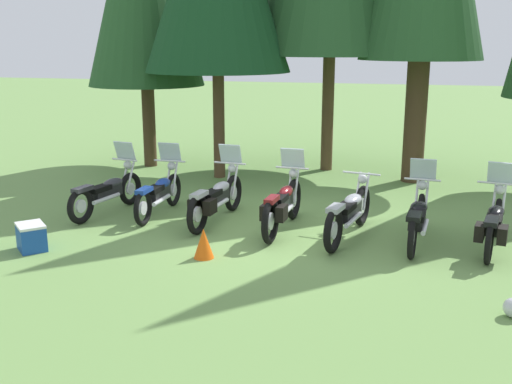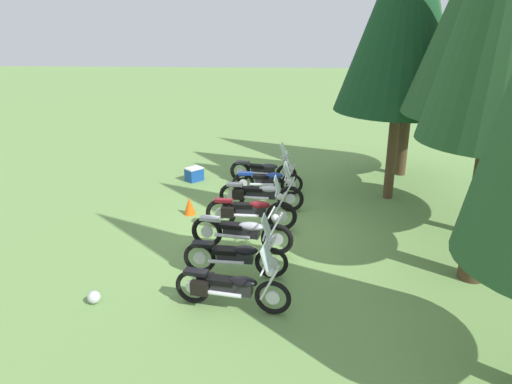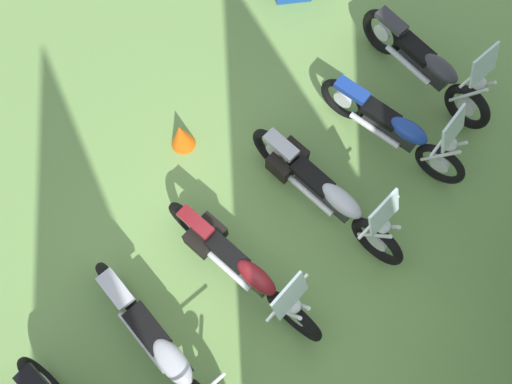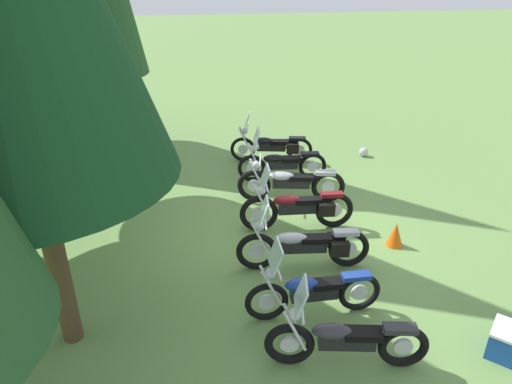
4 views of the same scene
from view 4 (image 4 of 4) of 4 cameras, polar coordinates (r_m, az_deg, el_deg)
The scene contains 11 objects.
ground_plane at distance 9.57m, azimuth 4.60°, elevation -4.68°, with size 80.00×80.00×0.00m, color #6B934C.
motorcycle_0 at distance 6.60m, azimuth 10.70°, elevation -17.19°, with size 0.66×2.18×1.35m.
motorcycle_1 at distance 7.28m, azimuth 6.80°, elevation -11.84°, with size 0.67×2.13×1.34m.
motorcycle_2 at distance 8.27m, azimuth 5.95°, elevation -6.42°, with size 0.69×2.36×1.37m.
motorcycle_3 at distance 9.40m, azimuth 5.14°, elevation -1.90°, with size 0.63×2.31×1.40m.
motorcycle_4 at distance 10.47m, azimuth 4.20°, elevation 1.14°, with size 0.75×2.39×1.03m.
motorcycle_5 at distance 11.49m, azimuth 3.07°, elevation 3.57°, with size 0.62×2.19×1.35m.
motorcycle_6 at distance 12.58m, azimuth 2.02°, elevation 5.69°, with size 0.85×2.18×1.35m.
picnic_cooler at distance 7.62m, azimuth 28.09°, elevation -15.73°, with size 0.65×0.65×0.44m.
traffic_cone at distance 9.34m, azimuth 16.61°, elevation -4.97°, with size 0.32×0.32×0.48m, color #EA590F.
dropped_helmet at distance 13.37m, azimuth 12.97°, elevation 4.77°, with size 0.25×0.25×0.25m, color silver.
Camera 4 is at (-7.93, 1.98, 4.97)m, focal length 32.87 mm.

